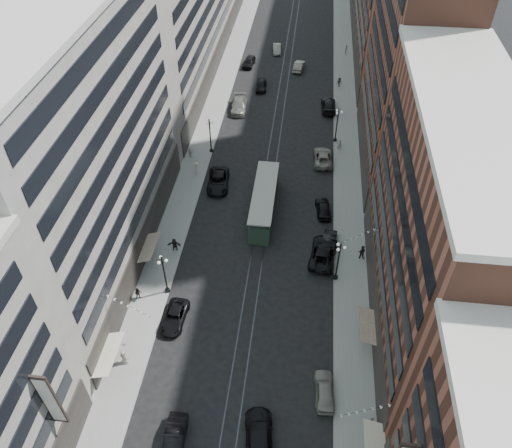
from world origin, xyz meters
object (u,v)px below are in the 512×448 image
at_px(lamppost_sw_far, 164,273).
at_px(car_6, 259,438).
at_px(car_extra_2, 323,208).
at_px(pedestrian_5, 174,244).
at_px(car_11, 323,157).
at_px(car_extra_1, 323,252).
at_px(car_13, 261,85).
at_px(pedestrian_7, 362,252).
at_px(pedestrian_extra_1, 197,168).
at_px(lamppost_se_far, 338,260).
at_px(pedestrian_1, 124,357).
at_px(streetcar, 264,203).
at_px(car_4, 325,390).
at_px(pedestrian_8, 339,145).
at_px(car_8, 239,105).
at_px(lamppost_se_mid, 337,124).
at_px(pedestrian_2, 138,294).
at_px(car_10, 329,242).
at_px(pedestrian_6, 190,153).
at_px(lamppost_sw_mid, 210,135).
at_px(pedestrian_4, 371,422).
at_px(car_extra_0, 277,49).
at_px(pedestrian_9, 339,82).
at_px(pedestrian_extra_0, 346,49).
at_px(car_7, 218,181).
at_px(car_9, 249,62).
at_px(car_12, 329,105).
at_px(car_2, 174,317).
at_px(car_5, 174,440).
at_px(car_14, 299,66).

bearing_deg(lamppost_sw_far, car_6, -52.37).
bearing_deg(car_extra_2, pedestrian_5, 19.62).
xyz_separation_m(car_11, car_extra_1, (0.33, -19.36, 0.09)).
height_order(car_13, pedestrian_7, pedestrian_7).
distance_m(pedestrian_5, pedestrian_extra_1, 15.04).
relative_size(lamppost_se_far, pedestrian_1, 3.13).
bearing_deg(streetcar, car_4, -71.81).
bearing_deg(pedestrian_8, car_8, -29.69).
bearing_deg(lamppost_se_mid, pedestrian_2, -122.50).
distance_m(car_10, pedestrian_6, 26.00).
relative_size(lamppost_sw_mid, streetcar, 0.44).
xyz_separation_m(pedestrian_4, car_extra_0, (-14.48, 75.84, -0.27)).
bearing_deg(pedestrian_9, lamppost_se_far, -110.51).
relative_size(lamppost_se_far, streetcar, 0.44).
xyz_separation_m(car_10, car_11, (-1.00, 17.44, 0.03)).
bearing_deg(pedestrian_extra_0, streetcar, 170.87).
distance_m(lamppost_sw_mid, car_7, 8.47).
height_order(pedestrian_1, car_9, pedestrian_1).
relative_size(pedestrian_7, pedestrian_extra_1, 0.99).
bearing_deg(car_extra_1, car_extra_0, -73.09).
height_order(car_12, pedestrian_9, pedestrian_9).
xyz_separation_m(car_2, car_8, (0.69, 43.44, 0.20)).
xyz_separation_m(pedestrian_4, car_8, (-18.93, 52.67, -0.11)).
distance_m(car_4, car_9, 68.28).
height_order(lamppost_sw_mid, pedestrian_8, lamppost_sw_mid).
distance_m(lamppost_se_mid, car_2, 39.51).
bearing_deg(car_10, car_5, 69.19).
bearing_deg(car_14, pedestrian_1, 85.59).
distance_m(lamppost_sw_far, car_extra_0, 63.30).
bearing_deg(car_13, car_14, 50.68).
distance_m(lamppost_se_mid, streetcar, 19.86).
bearing_deg(streetcar, lamppost_se_far, -48.68).
bearing_deg(pedestrian_2, car_extra_1, 2.01).
height_order(car_7, car_10, car_7).
height_order(pedestrian_2, car_extra_2, pedestrian_2).
height_order(streetcar, pedestrian_2, streetcar).
height_order(car_4, car_6, car_6).
xyz_separation_m(lamppost_sw_far, car_12, (17.29, 41.50, -2.26)).
height_order(lamppost_sw_far, car_13, lamppost_sw_far).
relative_size(lamppost_se_mid, car_extra_1, 0.89).
distance_m(lamppost_se_mid, car_9, 29.37).
relative_size(pedestrian_6, pedestrian_8, 0.83).
height_order(car_11, car_extra_0, car_11).
distance_m(car_14, pedestrian_7, 49.07).
bearing_deg(pedestrian_5, lamppost_se_far, -9.21).
relative_size(car_14, pedestrian_9, 2.78).
bearing_deg(car_9, car_6, -75.45).
bearing_deg(lamppost_sw_mid, car_5, -83.80).
relative_size(pedestrian_4, car_extra_0, 0.39).
height_order(car_8, pedestrian_7, pedestrian_7).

